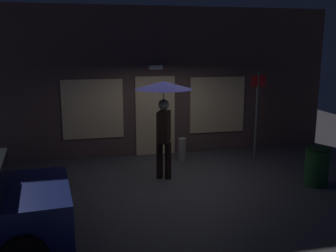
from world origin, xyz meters
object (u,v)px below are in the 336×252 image
Objects in this scene: person_with_umbrella at (164,101)px; street_sign_post at (257,109)px; sidewalk_bollard at (182,150)px; trash_bin at (317,166)px.

street_sign_post reaches higher than person_with_umbrella.
street_sign_post is (2.82, 1.17, -0.48)m from person_with_umbrella.
street_sign_post is 3.79× the size of sidewalk_bollard.
person_with_umbrella is 0.96× the size of street_sign_post.
trash_bin is at bearing -44.76° from sidewalk_bollard.
street_sign_post is 2.53m from trash_bin.
trash_bin is at bearing -81.07° from street_sign_post.
person_with_umbrella is at bearing -121.39° from sidewalk_bollard.
street_sign_post is 2.74× the size of trash_bin.
person_with_umbrella is at bearing -157.41° from street_sign_post.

